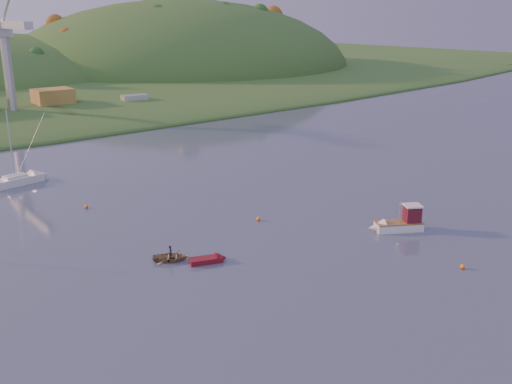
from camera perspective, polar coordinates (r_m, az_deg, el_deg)
ground at (r=47.66m, az=21.50°, el=-14.56°), size 500.00×500.00×0.00m
hill_right at (r=252.01m, az=-7.20°, el=11.79°), size 150.00×130.00×60.00m
wharf at (r=148.39m, az=-22.14°, el=7.22°), size 42.00×16.00×2.40m
shed_east at (r=152.24m, az=-19.62°, el=8.95°), size 9.00×7.00×4.00m
dock_crane at (r=142.46m, az=-23.62°, el=13.18°), size 3.20×28.00×20.30m
fishing_boat at (r=68.44m, az=13.77°, el=-3.06°), size 6.53×4.95×4.09m
sailboat_far at (r=91.45m, az=-22.93°, el=1.11°), size 8.41×3.90×11.23m
canoe at (r=59.48m, az=-8.52°, el=-6.47°), size 4.46×4.17×0.75m
paddler at (r=59.35m, az=-8.53°, el=-6.17°), size 0.57×0.62×1.41m
red_tender at (r=58.81m, az=-4.34°, el=-6.71°), size 4.09×2.56×1.32m
work_vessel at (r=154.58m, az=-12.01°, el=8.56°), size 15.78×7.04×3.93m
buoy_0 at (r=60.65m, az=19.97°, el=-7.03°), size 0.50×0.50×0.50m
buoy_1 at (r=69.81m, az=0.25°, el=-2.70°), size 0.50×0.50×0.50m
buoy_3 at (r=77.42m, az=-16.61°, el=-1.40°), size 0.50×0.50×0.50m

